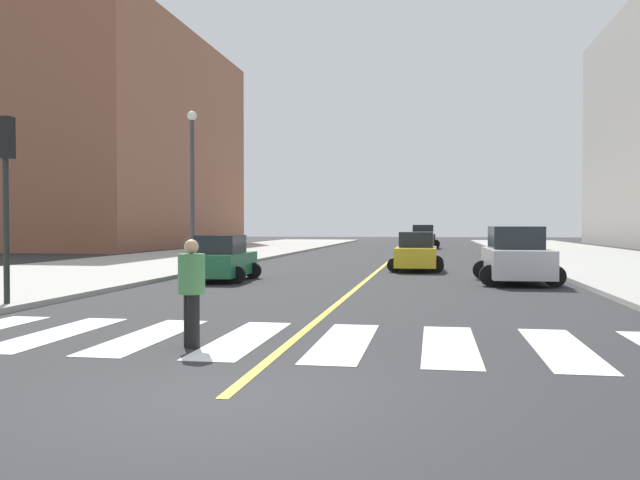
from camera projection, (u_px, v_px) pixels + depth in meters
name	position (u px, v px, depth m)	size (l,w,h in m)	color
ground_plane	(222.00, 399.00, 7.76)	(220.00, 220.00, 0.00)	#28282B
sidewalk_kerb_west	(98.00, 269.00, 29.50)	(10.00, 120.00, 0.15)	#9E9B93
crosswalk_paint	(293.00, 340.00, 11.70)	(13.50, 4.00, 0.01)	silver
lane_divider_paint	(398.00, 254.00, 47.19)	(0.16, 80.00, 0.01)	yellow
low_rise_brick_west	(116.00, 142.00, 63.90)	(16.00, 32.00, 20.00)	#905740
car_black_nearest	(423.00, 237.00, 58.47)	(2.93, 4.66, 2.07)	black
car_silver_second	(516.00, 257.00, 23.39)	(2.83, 4.48, 1.99)	#B7B7BC
car_green_third	(222.00, 259.00, 24.29)	(2.39, 3.77, 1.67)	#236B42
car_yellow_fourth	(416.00, 253.00, 29.75)	(2.44, 3.89, 1.73)	gold
traffic_light_far_corner	(6.00, 172.00, 15.94)	(0.36, 0.41, 4.47)	black
pedestrian_crossing	(192.00, 288.00, 11.05)	(0.44, 0.44, 1.79)	black
street_lamp	(192.00, 174.00, 30.42)	(0.44, 0.44, 7.09)	#38383D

